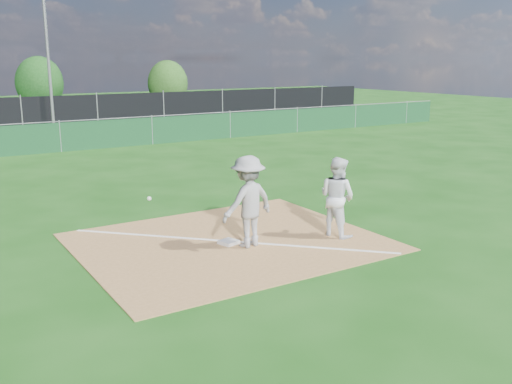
{
  "coord_description": "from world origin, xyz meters",
  "views": [
    {
      "loc": [
        -5.58,
        -8.92,
        3.75
      ],
      "look_at": [
        0.67,
        1.0,
        1.0
      ],
      "focal_mm": 40.0,
      "sensor_mm": 36.0,
      "label": 1
    }
  ],
  "objects_px": {
    "first_base": "(229,242)",
    "runner": "(337,197)",
    "car_right": "(118,107)",
    "tree_right": "(168,83)",
    "tree_mid": "(39,83)",
    "light_pole": "(48,54)",
    "play_at_first": "(248,202)"
  },
  "relations": [
    {
      "from": "runner",
      "to": "tree_right",
      "type": "distance_m",
      "value": 33.94
    },
    {
      "from": "tree_mid",
      "to": "runner",
      "type": "bearing_deg",
      "value": -92.02
    },
    {
      "from": "runner",
      "to": "tree_right",
      "type": "relative_size",
      "value": 0.47
    },
    {
      "from": "runner",
      "to": "car_right",
      "type": "bearing_deg",
      "value": -21.32
    },
    {
      "from": "runner",
      "to": "light_pole",
      "type": "bearing_deg",
      "value": -10.47
    },
    {
      "from": "light_pole",
      "to": "tree_right",
      "type": "distance_m",
      "value": 14.87
    },
    {
      "from": "first_base",
      "to": "car_right",
      "type": "relative_size",
      "value": 0.07
    },
    {
      "from": "first_base",
      "to": "tree_mid",
      "type": "height_order",
      "value": "tree_mid"
    },
    {
      "from": "tree_mid",
      "to": "tree_right",
      "type": "distance_m",
      "value": 9.28
    },
    {
      "from": "play_at_first",
      "to": "runner",
      "type": "bearing_deg",
      "value": -10.6
    },
    {
      "from": "light_pole",
      "to": "runner",
      "type": "bearing_deg",
      "value": -88.22
    },
    {
      "from": "first_base",
      "to": "tree_right",
      "type": "height_order",
      "value": "tree_right"
    },
    {
      "from": "play_at_first",
      "to": "tree_mid",
      "type": "xyz_separation_m",
      "value": [
        3.22,
        34.03,
        1.07
      ]
    },
    {
      "from": "tree_right",
      "to": "light_pole",
      "type": "bearing_deg",
      "value": -138.13
    },
    {
      "from": "runner",
      "to": "tree_mid",
      "type": "distance_m",
      "value": 34.44
    },
    {
      "from": "play_at_first",
      "to": "tree_right",
      "type": "bearing_deg",
      "value": 69.01
    },
    {
      "from": "play_at_first",
      "to": "runner",
      "type": "relative_size",
      "value": 1.6
    },
    {
      "from": "first_base",
      "to": "car_right",
      "type": "bearing_deg",
      "value": 75.81
    },
    {
      "from": "light_pole",
      "to": "tree_mid",
      "type": "bearing_deg",
      "value": 80.86
    },
    {
      "from": "car_right",
      "to": "tree_right",
      "type": "distance_m",
      "value": 8.58
    },
    {
      "from": "car_right",
      "to": "light_pole",
      "type": "bearing_deg",
      "value": 147.46
    },
    {
      "from": "light_pole",
      "to": "play_at_first",
      "type": "bearing_deg",
      "value": -93.37
    },
    {
      "from": "light_pole",
      "to": "play_at_first",
      "type": "xyz_separation_m",
      "value": [
        -1.31,
        -22.15,
        -3.05
      ]
    },
    {
      "from": "first_base",
      "to": "tree_mid",
      "type": "distance_m",
      "value": 33.95
    },
    {
      "from": "car_right",
      "to": "tree_mid",
      "type": "distance_m",
      "value": 8.67
    },
    {
      "from": "play_at_first",
      "to": "light_pole",
      "type": "bearing_deg",
      "value": 86.63
    },
    {
      "from": "tree_mid",
      "to": "tree_right",
      "type": "height_order",
      "value": "tree_mid"
    },
    {
      "from": "light_pole",
      "to": "car_right",
      "type": "relative_size",
      "value": 1.6
    },
    {
      "from": "light_pole",
      "to": "first_base",
      "type": "relative_size",
      "value": 23.74
    },
    {
      "from": "light_pole",
      "to": "runner",
      "type": "xyz_separation_m",
      "value": [
        0.7,
        -22.52,
        -3.14
      ]
    },
    {
      "from": "runner",
      "to": "car_right",
      "type": "height_order",
      "value": "runner"
    },
    {
      "from": "first_base",
      "to": "runner",
      "type": "xyz_separation_m",
      "value": [
        2.28,
        -0.69,
        0.81
      ]
    }
  ]
}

